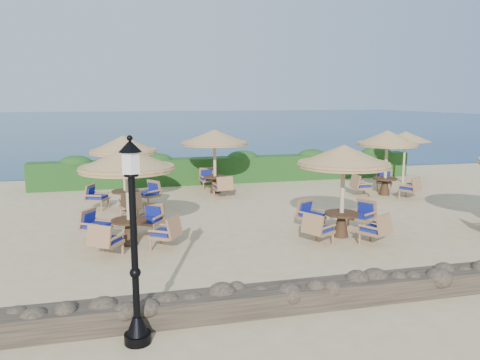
% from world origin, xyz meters
% --- Properties ---
extents(ground, '(120.00, 120.00, 0.00)m').
position_xyz_m(ground, '(0.00, 0.00, 0.00)').
color(ground, '#CFB583').
rests_on(ground, ground).
extents(sea, '(160.00, 160.00, 0.00)m').
position_xyz_m(sea, '(0.00, 70.00, 0.00)').
color(sea, '#0B274A').
rests_on(sea, ground).
extents(hedge, '(18.00, 0.90, 1.20)m').
position_xyz_m(hedge, '(0.00, 7.20, 0.60)').
color(hedge, '#184114').
rests_on(hedge, ground).
extents(stone_wall, '(15.00, 0.65, 0.44)m').
position_xyz_m(stone_wall, '(0.00, -6.20, 0.22)').
color(stone_wall, brown).
rests_on(stone_wall, ground).
extents(lamp_post, '(0.44, 0.44, 3.31)m').
position_xyz_m(lamp_post, '(-4.80, -6.80, 1.55)').
color(lamp_post, black).
rests_on(lamp_post, ground).
extents(extra_parasol, '(2.30, 2.30, 2.41)m').
position_xyz_m(extra_parasol, '(7.80, 5.20, 2.17)').
color(extra_parasol, beige).
rests_on(extra_parasol, ground).
extents(cafe_set_0, '(2.73, 2.73, 2.65)m').
position_xyz_m(cafe_set_0, '(-4.85, -1.47, 1.75)').
color(cafe_set_0, beige).
rests_on(cafe_set_0, ground).
extents(cafe_set_1, '(2.78, 2.78, 2.65)m').
position_xyz_m(cafe_set_1, '(1.06, -2.15, 1.77)').
color(cafe_set_1, beige).
rests_on(cafe_set_1, ground).
extents(cafe_set_3, '(2.75, 2.60, 2.65)m').
position_xyz_m(cafe_set_3, '(-4.93, 2.65, 1.78)').
color(cafe_set_3, beige).
rests_on(cafe_set_3, ground).
extents(cafe_set_4, '(2.77, 2.86, 2.65)m').
position_xyz_m(cafe_set_4, '(-1.27, 4.93, 2.00)').
color(cafe_set_4, beige).
rests_on(cafe_set_4, ground).
extents(cafe_set_5, '(2.62, 2.77, 2.65)m').
position_xyz_m(cafe_set_5, '(5.41, 2.82, 1.81)').
color(cafe_set_5, beige).
rests_on(cafe_set_5, ground).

